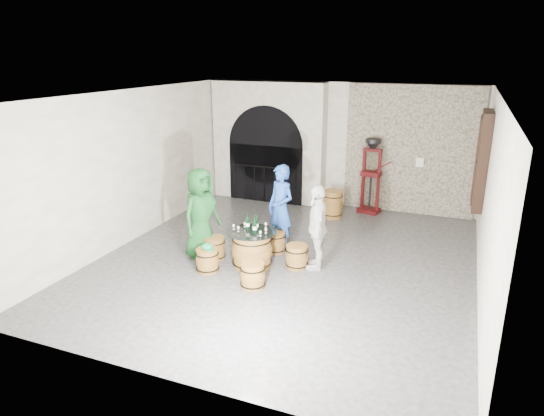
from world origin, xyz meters
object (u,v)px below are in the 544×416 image
at_px(barrel_stool_near_right, 253,275).
at_px(person_white, 317,227).
at_px(wine_bottle_left, 248,223).
at_px(barrel_stool_left, 214,248).
at_px(corking_press, 371,170).
at_px(barrel_stool_far, 275,242).
at_px(wine_bottle_right, 256,224).
at_px(barrel_table, 252,249).
at_px(person_blue, 281,208).
at_px(wine_bottle_center, 255,226).
at_px(barrel_stool_near_left, 207,260).
at_px(person_green, 201,213).
at_px(barrel_stool_right, 297,256).
at_px(side_barrel, 332,204).

height_order(barrel_stool_near_right, person_white, person_white).
xyz_separation_m(barrel_stool_near_right, wine_bottle_left, (-0.47, 0.84, 0.62)).
bearing_deg(barrel_stool_left, person_white, 9.87).
bearing_deg(corking_press, barrel_stool_far, -100.92).
distance_m(barrel_stool_near_right, wine_bottle_right, 1.12).
distance_m(barrel_stool_far, corking_press, 3.64).
height_order(barrel_table, person_blue, person_blue).
bearing_deg(wine_bottle_left, wine_bottle_center, -30.85).
bearing_deg(person_white, barrel_stool_left, -94.61).
xyz_separation_m(barrel_stool_near_left, person_blue, (0.88, 1.53, 0.67)).
bearing_deg(person_green, person_blue, -40.07).
xyz_separation_m(barrel_stool_right, wine_bottle_left, (-0.92, -0.22, 0.62)).
xyz_separation_m(person_white, wine_bottle_left, (-1.27, -0.35, 0.03)).
relative_size(barrel_stool_far, wine_bottle_right, 1.38).
distance_m(barrel_stool_near_left, person_green, 1.00).
xyz_separation_m(wine_bottle_left, corking_press, (1.55, 4.06, 0.25)).
xyz_separation_m(barrel_stool_near_right, wine_bottle_center, (-0.27, 0.72, 0.62)).
height_order(wine_bottle_left, corking_press, corking_press).
xyz_separation_m(barrel_table, wine_bottle_left, (-0.12, 0.07, 0.49)).
distance_m(barrel_stool_left, barrel_stool_near_right, 1.47).
xyz_separation_m(barrel_stool_far, person_blue, (0.04, 0.20, 0.67)).
relative_size(person_green, wine_bottle_left, 5.58).
relative_size(barrel_table, barrel_stool_right, 2.05).
bearing_deg(person_blue, wine_bottle_left, -78.41).
bearing_deg(barrel_stool_right, wine_bottle_right, -165.92).
relative_size(person_white, wine_bottle_left, 5.05).
bearing_deg(barrel_stool_near_right, wine_bottle_left, 119.16).
bearing_deg(corking_press, barrel_stool_near_right, -91.96).
relative_size(barrel_stool_right, barrel_stool_near_right, 1.00).
bearing_deg(barrel_stool_near_left, barrel_table, 35.45).
height_order(barrel_stool_near_right, wine_bottle_left, wine_bottle_left).
height_order(barrel_table, barrel_stool_near_left, barrel_table).
distance_m(barrel_stool_left, corking_press, 4.74).
bearing_deg(side_barrel, wine_bottle_center, -99.54).
height_order(wine_bottle_right, corking_press, corking_press).
height_order(barrel_stool_near_right, wine_bottle_right, wine_bottle_right).
bearing_deg(barrel_table, wine_bottle_left, 148.94).
bearing_deg(wine_bottle_center, side_barrel, 80.46).
bearing_deg(barrel_table, side_barrel, 78.96).
xyz_separation_m(barrel_stool_near_right, side_barrel, (0.31, 4.16, 0.12)).
xyz_separation_m(person_white, wine_bottle_center, (-1.07, -0.46, 0.03)).
bearing_deg(person_white, barrel_stool_right, -84.62).
height_order(barrel_stool_right, person_blue, person_blue).
bearing_deg(barrel_stool_near_left, side_barrel, 70.77).
bearing_deg(barrel_table, wine_bottle_center, -30.56).
bearing_deg(person_white, corking_press, 161.09).
bearing_deg(person_green, person_white, -67.83).
distance_m(barrel_table, side_barrel, 3.45).
height_order(barrel_stool_near_right, corking_press, corking_press).
bearing_deg(barrel_stool_left, wine_bottle_center, -7.16).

